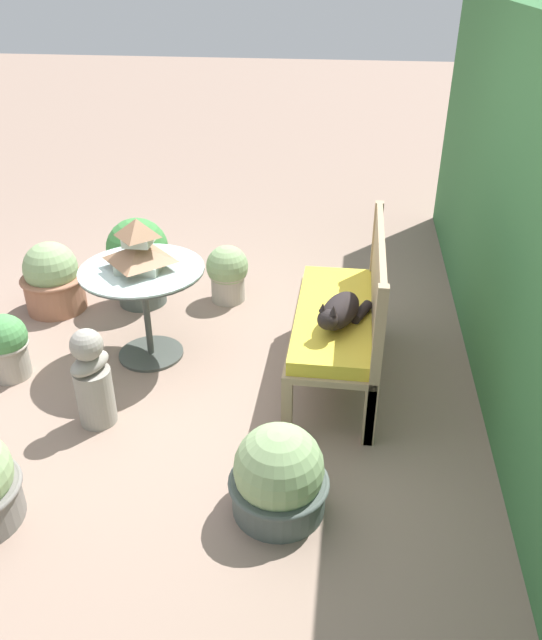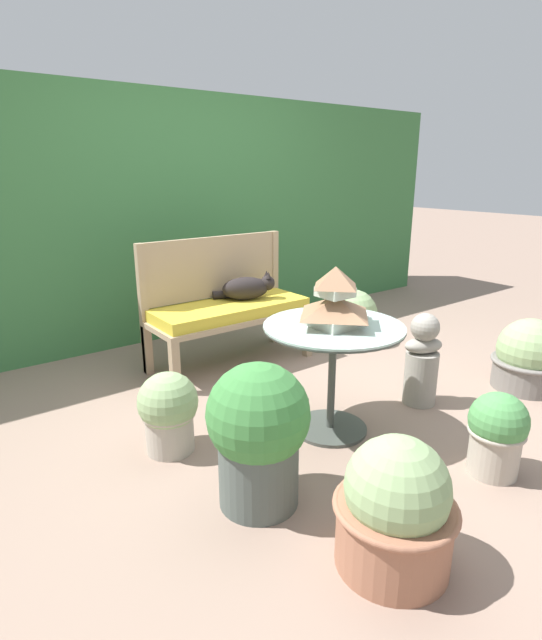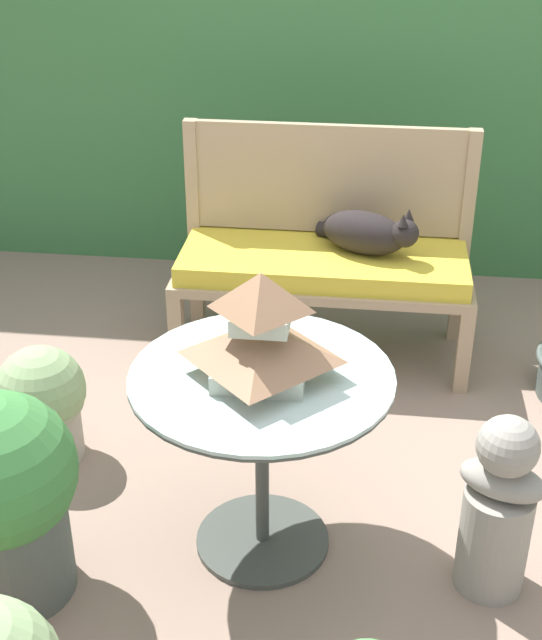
{
  "view_description": "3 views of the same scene",
  "coord_description": "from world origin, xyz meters",
  "px_view_note": "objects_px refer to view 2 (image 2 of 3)",
  "views": [
    {
      "loc": [
        3.18,
        1.04,
        2.36
      ],
      "look_at": [
        -0.06,
        0.6,
        0.46
      ],
      "focal_mm": 35.0,
      "sensor_mm": 36.0,
      "label": 1
    },
    {
      "loc": [
        -2.16,
        -2.17,
        1.5
      ],
      "look_at": [
        -0.18,
        0.44,
        0.5
      ],
      "focal_mm": 28.0,
      "sensor_mm": 36.0,
      "label": 2
    },
    {
      "loc": [
        0.03,
        -2.48,
        2.06
      ],
      "look_at": [
        -0.31,
        0.29,
        0.54
      ],
      "focal_mm": 50.0,
      "sensor_mm": 36.0,
      "label": 3
    }
  ],
  "objects_px": {
    "potted_plant_bench_left": "(258,432)",
    "potted_plant_path_edge": "(168,411)",
    "potted_plant_table_far": "(352,320)",
    "potted_plant_bench_right": "(528,358)",
    "pagoda_birdhouse": "(335,301)",
    "garden_bust": "(422,361)",
    "patio_table": "(333,348)",
    "garden_bench": "(230,314)",
    "potted_plant_hedge_corner": "(497,432)",
    "cat": "(247,288)",
    "potted_plant_table_near": "(395,509)"
  },
  "relations": [
    {
      "from": "potted_plant_bench_right",
      "to": "potted_plant_table_near",
      "type": "bearing_deg",
      "value": -166.01
    },
    {
      "from": "garden_bench",
      "to": "cat",
      "type": "bearing_deg",
      "value": 9.11
    },
    {
      "from": "cat",
      "to": "potted_plant_table_far",
      "type": "bearing_deg",
      "value": 7.85
    },
    {
      "from": "patio_table",
      "to": "potted_plant_path_edge",
      "type": "height_order",
      "value": "patio_table"
    },
    {
      "from": "pagoda_birdhouse",
      "to": "potted_plant_table_far",
      "type": "xyz_separation_m",
      "value": [
        1.25,
        1.04,
        -0.59
      ]
    },
    {
      "from": "garden_bust",
      "to": "potted_plant_bench_right",
      "type": "height_order",
      "value": "garden_bust"
    },
    {
      "from": "potted_plant_table_far",
      "to": "potted_plant_path_edge",
      "type": "bearing_deg",
      "value": -162.54
    },
    {
      "from": "patio_table",
      "to": "potted_plant_table_far",
      "type": "xyz_separation_m",
      "value": [
        1.25,
        1.04,
        -0.31
      ]
    },
    {
      "from": "pagoda_birdhouse",
      "to": "potted_plant_bench_left",
      "type": "relative_size",
      "value": 0.53
    },
    {
      "from": "potted_plant_table_far",
      "to": "potted_plant_hedge_corner",
      "type": "relative_size",
      "value": 1.12
    },
    {
      "from": "potted_plant_bench_left",
      "to": "potted_plant_hedge_corner",
      "type": "height_order",
      "value": "potted_plant_bench_left"
    },
    {
      "from": "garden_bust",
      "to": "potted_plant_bench_right",
      "type": "bearing_deg",
      "value": 1.29
    },
    {
      "from": "cat",
      "to": "potted_plant_table_far",
      "type": "height_order",
      "value": "cat"
    },
    {
      "from": "potted_plant_bench_left",
      "to": "potted_plant_path_edge",
      "type": "xyz_separation_m",
      "value": [
        -0.13,
        0.66,
        -0.13
      ]
    },
    {
      "from": "potted_plant_hedge_corner",
      "to": "pagoda_birdhouse",
      "type": "bearing_deg",
      "value": 113.34
    },
    {
      "from": "pagoda_birdhouse",
      "to": "patio_table",
      "type": "bearing_deg",
      "value": 0.0
    },
    {
      "from": "potted_plant_bench_right",
      "to": "potted_plant_table_far",
      "type": "bearing_deg",
      "value": 100.56
    },
    {
      "from": "garden_bust",
      "to": "potted_plant_bench_left",
      "type": "xyz_separation_m",
      "value": [
        -1.46,
        -0.2,
        0.07
      ]
    },
    {
      "from": "cat",
      "to": "patio_table",
      "type": "relative_size",
      "value": 0.55
    },
    {
      "from": "garden_bench",
      "to": "potted_plant_table_far",
      "type": "distance_m",
      "value": 1.19
    },
    {
      "from": "potted_plant_path_edge",
      "to": "potted_plant_hedge_corner",
      "type": "relative_size",
      "value": 1.04
    },
    {
      "from": "potted_plant_bench_left",
      "to": "potted_plant_path_edge",
      "type": "height_order",
      "value": "potted_plant_bench_left"
    },
    {
      "from": "potted_plant_bench_left",
      "to": "potted_plant_table_far",
      "type": "bearing_deg",
      "value": 33.73
    },
    {
      "from": "potted_plant_table_far",
      "to": "potted_plant_path_edge",
      "type": "distance_m",
      "value": 2.22
    },
    {
      "from": "cat",
      "to": "potted_plant_path_edge",
      "type": "xyz_separation_m",
      "value": [
        -1.15,
        -0.9,
        -0.36
      ]
    },
    {
      "from": "patio_table",
      "to": "pagoda_birdhouse",
      "type": "height_order",
      "value": "pagoda_birdhouse"
    },
    {
      "from": "potted_plant_bench_left",
      "to": "potted_plant_bench_right",
      "type": "height_order",
      "value": "potted_plant_bench_left"
    },
    {
      "from": "pagoda_birdhouse",
      "to": "potted_plant_bench_right",
      "type": "distance_m",
      "value": 1.67
    },
    {
      "from": "garden_bench",
      "to": "patio_table",
      "type": "relative_size",
      "value": 1.59
    },
    {
      "from": "potted_plant_bench_left",
      "to": "potted_plant_bench_right",
      "type": "bearing_deg",
      "value": -2.84
    },
    {
      "from": "potted_plant_bench_right",
      "to": "garden_bust",
      "type": "bearing_deg",
      "value": 158.85
    },
    {
      "from": "potted_plant_table_far",
      "to": "potted_plant_bench_left",
      "type": "height_order",
      "value": "potted_plant_bench_left"
    },
    {
      "from": "patio_table",
      "to": "pagoda_birdhouse",
      "type": "distance_m",
      "value": 0.28
    },
    {
      "from": "potted_plant_bench_right",
      "to": "potted_plant_path_edge",
      "type": "bearing_deg",
      "value": 162.0
    },
    {
      "from": "cat",
      "to": "pagoda_birdhouse",
      "type": "distance_m",
      "value": 1.32
    },
    {
      "from": "garden_bench",
      "to": "potted_plant_hedge_corner",
      "type": "distance_m",
      "value": 2.09
    },
    {
      "from": "potted_plant_table_far",
      "to": "cat",
      "type": "bearing_deg",
      "value": 166.4
    },
    {
      "from": "cat",
      "to": "garden_bust",
      "type": "distance_m",
      "value": 1.47
    },
    {
      "from": "garden_bench",
      "to": "pagoda_birdhouse",
      "type": "distance_m",
      "value": 1.3
    },
    {
      "from": "potted_plant_path_edge",
      "to": "potted_plant_bench_right",
      "type": "height_order",
      "value": "potted_plant_bench_right"
    },
    {
      "from": "potted_plant_bench_right",
      "to": "garden_bench",
      "type": "bearing_deg",
      "value": 130.8
    },
    {
      "from": "potted_plant_bench_left",
      "to": "potted_plant_table_near",
      "type": "xyz_separation_m",
      "value": [
        0.19,
        -0.63,
        -0.12
      ]
    },
    {
      "from": "potted_plant_bench_left",
      "to": "garden_bench",
      "type": "bearing_deg",
      "value": 61.36
    },
    {
      "from": "pagoda_birdhouse",
      "to": "potted_plant_hedge_corner",
      "type": "distance_m",
      "value": 1.06
    },
    {
      "from": "patio_table",
      "to": "potted_plant_table_near",
      "type": "relative_size",
      "value": 1.46
    },
    {
      "from": "garden_bench",
      "to": "potted_plant_bench_left",
      "type": "height_order",
      "value": "potted_plant_bench_left"
    },
    {
      "from": "garden_bust",
      "to": "potted_plant_table_near",
      "type": "xyz_separation_m",
      "value": [
        -1.26,
        -0.82,
        -0.04
      ]
    },
    {
      "from": "potted_plant_table_far",
      "to": "potted_plant_hedge_corner",
      "type": "height_order",
      "value": "potted_plant_table_far"
    },
    {
      "from": "patio_table",
      "to": "potted_plant_table_far",
      "type": "height_order",
      "value": "patio_table"
    },
    {
      "from": "patio_table",
      "to": "potted_plant_bench_right",
      "type": "height_order",
      "value": "patio_table"
    }
  ]
}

